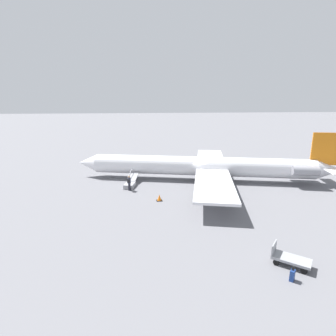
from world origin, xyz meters
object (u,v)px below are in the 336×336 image
at_px(airplane_main, 208,166).
at_px(boarding_stairs, 131,183).
at_px(luggage_cart, 289,258).
at_px(passenger, 129,182).
at_px(suitcase, 292,275).

distance_m(airplane_main, boarding_stairs, 10.18).
height_order(boarding_stairs, luggage_cart, boarding_stairs).
bearing_deg(boarding_stairs, luggage_cart, -135.85).
bearing_deg(luggage_cart, boarding_stairs, -19.55).
bearing_deg(airplane_main, passenger, 30.41).
distance_m(passenger, luggage_cart, 18.73).
bearing_deg(passenger, suitcase, -137.01).
xyz_separation_m(passenger, suitcase, (-8.19, 17.80, -0.67)).
relative_size(boarding_stairs, luggage_cart, 1.77).
height_order(luggage_cart, suitcase, luggage_cart).
relative_size(airplane_main, suitcase, 37.30).
xyz_separation_m(boarding_stairs, suitcase, (-7.98, 19.36, -0.04)).
relative_size(passenger, suitcase, 1.98).
relative_size(airplane_main, passenger, 18.86).
bearing_deg(suitcase, airplane_main, -95.88).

